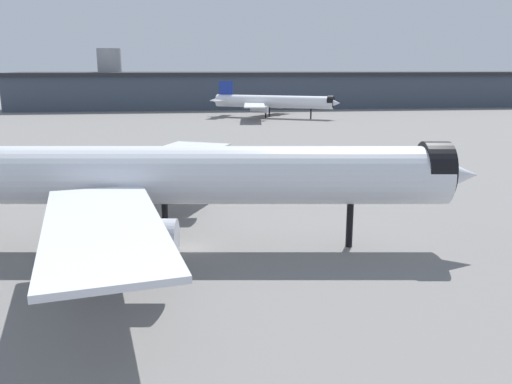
% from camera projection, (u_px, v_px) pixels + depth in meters
% --- Properties ---
extents(ground, '(900.00, 900.00, 0.00)m').
position_uv_depth(ground, '(189.00, 248.00, 50.64)').
color(ground, slate).
extents(airliner_near_gate, '(55.48, 50.82, 15.73)m').
position_uv_depth(airliner_near_gate, '(182.00, 176.00, 49.38)').
color(airliner_near_gate, silver).
rests_on(airliner_near_gate, ground).
extents(airliner_far_taxiway, '(42.75, 38.15, 11.53)m').
position_uv_depth(airliner_far_taxiway, '(273.00, 102.00, 171.05)').
color(airliner_far_taxiway, white).
rests_on(airliner_far_taxiway, ground).
extents(terminal_building, '(223.86, 53.29, 22.72)m').
position_uv_depth(terminal_building, '(297.00, 89.00, 212.63)').
color(terminal_building, '#3D4756').
rests_on(terminal_building, ground).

